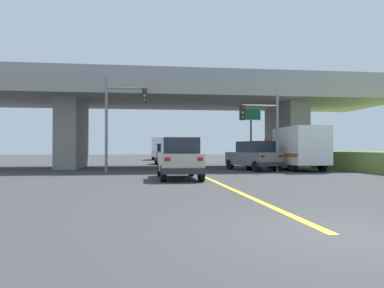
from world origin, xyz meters
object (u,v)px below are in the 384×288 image
Objects in this scene: box_truck at (296,148)px; traffic_signal_farside at (119,112)px; traffic_signal_nearside at (264,123)px; highway_sign at (251,123)px; semi_truck_distant at (160,148)px; suv_crossing at (253,156)px; sedan_oncoming at (165,154)px; suv_lead at (179,158)px.

box_truck is 1.10× the size of traffic_signal_farside.
traffic_signal_nearside is at bearing -3.85° from traffic_signal_farside.
box_truck is 4.03m from highway_sign.
traffic_signal_farside is 0.91× the size of semi_truck_distant.
suv_crossing is 3.13m from box_truck.
sedan_oncoming is 14.90m from traffic_signal_nearside.
suv_lead is 7.36m from traffic_signal_farside.
suv_crossing is 0.74× the size of box_truck.
traffic_signal_farside is (-9.16, -0.93, 2.83)m from suv_crossing.
suv_lead and suv_crossing have the same top height.
sedan_oncoming is at bearing 88.68° from suv_lead.
traffic_signal_farside is at bearing -97.79° from semi_truck_distant.
suv_lead is 9.04m from suv_crossing.
highway_sign is at bearing 86.26° from traffic_signal_nearside.
sedan_oncoming is at bearing 121.80° from highway_sign.
suv_crossing is at bearing 100.20° from traffic_signal_nearside.
sedan_oncoming is 0.64× the size of semi_truck_distant.
semi_truck_distant reaches higher than sedan_oncoming.
suv_lead is at bearing -142.88° from box_truck.
box_truck is (3.07, -0.10, 0.57)m from suv_crossing.
traffic_signal_nearside is 1.07× the size of highway_sign.
suv_lead is 0.96× the size of suv_crossing.
suv_lead is at bearing -61.01° from traffic_signal_farside.
highway_sign reaches higher than suv_crossing.
traffic_signal_farside is (-9.45, 0.64, 0.66)m from traffic_signal_nearside.
suv_crossing is at bearing 5.82° from traffic_signal_farside.
highway_sign is 26.04m from semi_truck_distant.
highway_sign reaches higher than box_truck.
box_truck is at bearing 3.88° from traffic_signal_farside.
traffic_signal_nearside reaches higher than suv_lead.
suv_lead is 0.71× the size of box_truck.
semi_truck_distant is (0.62, 34.57, 0.59)m from suv_lead.
box_truck is 12.47m from traffic_signal_farside.
box_truck is at bearing -73.33° from semi_truck_distant.
traffic_signal_nearside is (-2.79, -1.47, 1.60)m from box_truck.
traffic_signal_farside reaches higher than sedan_oncoming.
box_truck is at bearing 27.70° from traffic_signal_nearside.
suv_lead is at bearing -91.03° from semi_truck_distant.
suv_crossing is 0.81× the size of traffic_signal_farside.
suv_crossing is at bearing 49.50° from suv_lead.
semi_truck_distant is (3.91, 28.62, -2.23)m from traffic_signal_farside.
semi_truck_distant is at bearing 82.21° from traffic_signal_farside.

